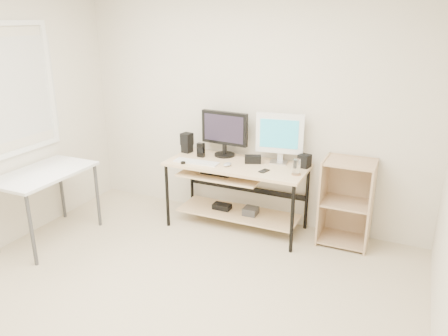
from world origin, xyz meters
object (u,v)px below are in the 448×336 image
object	(u,v)px
audio_controller	(201,150)
side_table	(44,179)
black_monitor	(224,131)
desk	(235,181)
shelf_unit	(347,201)
white_imac	(280,135)

from	to	relation	value
audio_controller	side_table	bearing A→B (deg)	-136.95
black_monitor	audio_controller	xyz separation A→B (m)	(-0.22, -0.15, -0.21)
desk	black_monitor	xyz separation A→B (m)	(-0.21, 0.19, 0.50)
shelf_unit	black_monitor	size ratio (longest dim) A/B	1.63
black_monitor	white_imac	size ratio (longest dim) A/B	1.03
shelf_unit	white_imac	world-z (taller)	white_imac
desk	white_imac	size ratio (longest dim) A/B	2.80
side_table	desk	bearing A→B (deg)	32.65
shelf_unit	white_imac	xyz separation A→B (m)	(-0.75, 0.03, 0.61)
black_monitor	audio_controller	distance (m)	0.34
desk	shelf_unit	distance (m)	1.19
black_monitor	audio_controller	size ratio (longest dim) A/B	3.46
side_table	white_imac	xyz separation A→B (m)	(2.08, 1.26, 0.39)
desk	white_imac	distance (m)	0.70
black_monitor	white_imac	bearing A→B (deg)	4.78
black_monitor	desk	bearing A→B (deg)	-38.12
white_imac	black_monitor	bearing A→B (deg)	172.51
desk	black_monitor	size ratio (longest dim) A/B	2.72
side_table	shelf_unit	size ratio (longest dim) A/B	1.11
side_table	audio_controller	bearing A→B (deg)	41.89
side_table	white_imac	world-z (taller)	white_imac
side_table	shelf_unit	distance (m)	3.09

